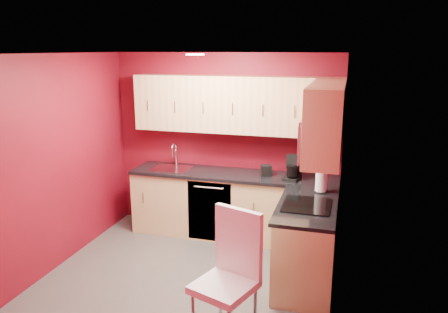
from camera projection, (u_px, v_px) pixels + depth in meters
The scene contains 21 objects.
floor at pixel (190, 275), 5.05m from camera, with size 3.20×3.20×0.00m, color #484643.
ceiling at pixel (185, 53), 4.45m from camera, with size 3.20×3.20×0.00m, color white.
wall_back at pixel (225, 143), 6.15m from camera, with size 3.20×3.20×0.00m, color maroon.
wall_front at pixel (119, 222), 3.35m from camera, with size 3.20×3.20×0.00m, color maroon.
wall_left at pixel (61, 161), 5.18m from camera, with size 3.00×3.00×0.00m, color maroon.
wall_right at pixel (339, 183), 4.33m from camera, with size 3.00×3.00×0.00m, color maroon.
base_cabinets_back at pixel (233, 206), 6.02m from camera, with size 2.80×0.60×0.87m, color #DBC07D.
base_cabinets_right at pixel (307, 245), 4.83m from camera, with size 0.60×1.30×0.87m, color #DBC07D.
countertop_back at pixel (233, 175), 5.89m from camera, with size 2.80×0.63×0.04m, color black.
countertop_right at pixel (307, 206), 4.72m from camera, with size 0.63×1.27×0.04m, color black.
upper_cabinets_back at pixel (236, 105), 5.80m from camera, with size 2.80×0.35×0.75m, color tan.
upper_cabinets_right at pixel (327, 113), 4.63m from camera, with size 0.35×1.55×0.75m.
microwave at pixel (321, 138), 4.47m from camera, with size 0.42×0.76×0.42m.
cooktop at pixel (307, 205), 4.68m from camera, with size 0.50×0.55×0.01m, color black.
sink at pixel (172, 166), 6.14m from camera, with size 0.52×0.42×0.35m.
dishwasher_front at pixel (209, 212), 5.81m from camera, with size 0.60×0.02×0.82m, color black.
downlight at pixel (195, 55), 4.74m from camera, with size 0.20×0.20×0.01m, color white.
coffee_maker at pixel (292, 168), 5.58m from camera, with size 0.19×0.25×0.31m, color black, non-canonical shape.
napkin_holder at pixel (266, 170), 5.78m from camera, with size 0.13×0.13×0.14m, color black, non-canonical shape.
paper_towel at pixel (321, 179), 5.10m from camera, with size 0.18×0.18×0.31m, color white, non-canonical shape.
dining_chair at pixel (224, 279), 3.81m from camera, with size 0.48×0.50×1.18m, color white, non-canonical shape.
Camera 1 is at (1.64, -4.29, 2.55)m, focal length 35.00 mm.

